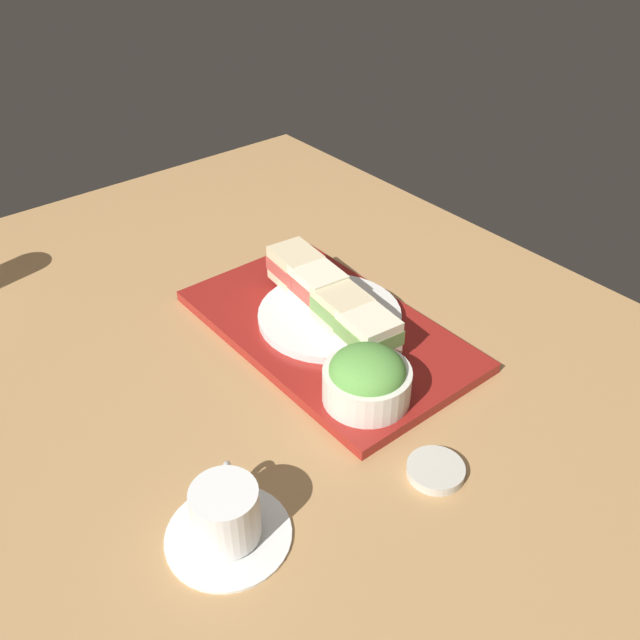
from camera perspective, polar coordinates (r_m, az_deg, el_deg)
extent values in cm
cube|color=tan|center=(101.42, -1.66, -3.25)|extent=(140.00, 100.00, 3.00)
cube|color=maroon|center=(103.22, 0.61, -0.79)|extent=(44.69, 26.18, 1.63)
cylinder|color=silver|center=(103.68, 0.81, 0.39)|extent=(21.78, 21.78, 1.27)
cube|color=#EFE5C1|center=(96.42, 4.01, -1.85)|extent=(8.38, 6.93, 1.47)
cube|color=#669347|center=(95.27, 4.06, -0.95)|extent=(8.50, 7.41, 2.31)
cube|color=#EFE5C1|center=(94.14, 4.11, -0.04)|extent=(8.38, 6.93, 1.47)
cube|color=beige|center=(100.67, 1.83, 0.09)|extent=(8.38, 6.93, 1.45)
cube|color=#669347|center=(99.55, 1.85, 0.98)|extent=(8.54, 6.98, 2.39)
cube|color=beige|center=(98.46, 1.88, 1.90)|extent=(8.38, 6.93, 1.45)
cube|color=#EFE5C1|center=(105.16, -0.17, 1.88)|extent=(8.38, 6.93, 1.43)
cube|color=#B74C42|center=(103.99, -0.17, 2.83)|extent=(8.76, 6.98, 2.75)
cube|color=#EFE5C1|center=(102.86, -0.17, 3.80)|extent=(8.38, 6.93, 1.43)
cube|color=beige|center=(109.77, -2.00, 3.57)|extent=(8.38, 6.93, 1.72)
cube|color=#B74C42|center=(108.72, -2.03, 4.45)|extent=(8.47, 7.26, 2.22)
cube|color=beige|center=(107.70, -2.05, 5.34)|extent=(8.38, 6.93, 1.72)
cylinder|color=silver|center=(89.02, 3.91, -5.39)|extent=(11.60, 11.60, 4.66)
ellipsoid|color=#5B9E42|center=(87.49, 3.98, -4.25)|extent=(9.94, 9.94, 5.47)
cylinder|color=white|center=(78.31, -7.66, -17.30)|extent=(13.88, 13.88, 0.80)
cylinder|color=white|center=(75.40, -7.89, -15.64)|extent=(7.35, 7.35, 6.56)
cylinder|color=#382111|center=(73.18, -8.07, -14.25)|extent=(6.76, 6.76, 0.40)
torus|color=white|center=(78.11, -7.74, -13.17)|extent=(4.10, 3.25, 4.47)
cylinder|color=beige|center=(84.20, 9.62, -12.26)|extent=(6.97, 6.97, 1.23)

